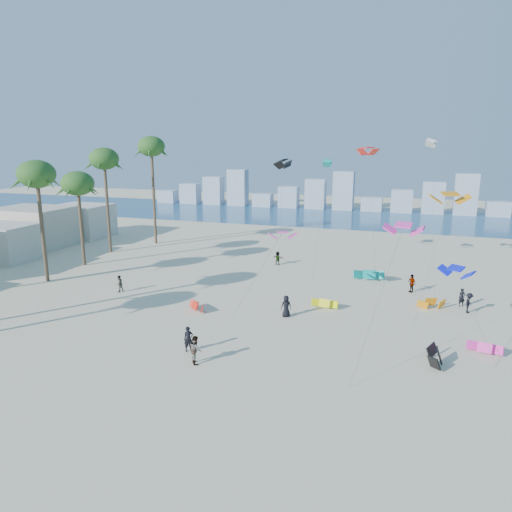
% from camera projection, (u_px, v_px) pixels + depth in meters
% --- Properties ---
extents(ground, '(220.00, 220.00, 0.00)m').
position_uv_depth(ground, '(130.00, 379.00, 29.44)').
color(ground, beige).
rests_on(ground, ground).
extents(ocean, '(220.00, 220.00, 0.00)m').
position_uv_depth(ocean, '(329.00, 216.00, 95.92)').
color(ocean, navy).
rests_on(ocean, ground).
extents(kitesurfer_near, '(0.79, 0.75, 1.82)m').
position_uv_depth(kitesurfer_near, '(188.00, 339.00, 33.21)').
color(kitesurfer_near, black).
rests_on(kitesurfer_near, ground).
extents(kitesurfer_mid, '(1.13, 1.18, 1.91)m').
position_uv_depth(kitesurfer_mid, '(196.00, 350.00, 31.42)').
color(kitesurfer_mid, gray).
rests_on(kitesurfer_mid, ground).
extents(kitesurfers_far, '(33.12, 17.80, 1.86)m').
position_uv_depth(kitesurfers_far, '(328.00, 286.00, 45.87)').
color(kitesurfers_far, black).
rests_on(kitesurfers_far, ground).
extents(grounded_kites, '(25.50, 21.08, 1.05)m').
position_uv_depth(grounded_kites, '(377.00, 307.00, 41.13)').
color(grounded_kites, red).
rests_on(grounded_kites, ground).
extents(flying_kites, '(31.98, 27.74, 15.16)m').
position_uv_depth(flying_kites, '(393.00, 183.00, 43.13)').
color(flying_kites, '#FF38B5').
rests_on(flying_kites, ground).
extents(palm_row, '(10.52, 44.80, 15.34)m').
position_uv_depth(palm_row, '(33.00, 175.00, 48.23)').
color(palm_row, brown).
rests_on(palm_row, ground).
extents(distant_skyline, '(85.00, 3.00, 8.40)m').
position_uv_depth(distant_skyline, '(332.00, 195.00, 104.81)').
color(distant_skyline, '#9EADBF').
rests_on(distant_skyline, ground).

